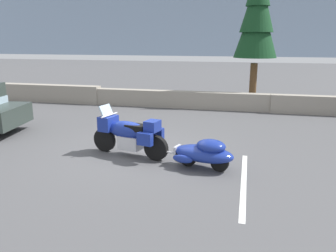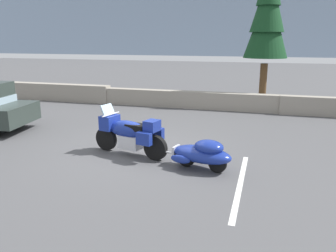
% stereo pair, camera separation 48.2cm
% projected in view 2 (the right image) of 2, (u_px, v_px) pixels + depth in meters
% --- Properties ---
extents(ground_plane, '(80.00, 80.00, 0.00)m').
position_uv_depth(ground_plane, '(136.00, 151.00, 9.65)').
color(ground_plane, '#4C4C4F').
extents(stone_guard_wall, '(24.00, 0.58, 0.87)m').
position_uv_depth(stone_guard_wall, '(172.00, 99.00, 15.73)').
color(stone_guard_wall, gray).
rests_on(stone_guard_wall, ground).
extents(distant_ridgeline, '(240.00, 80.00, 16.00)m').
position_uv_depth(distant_ridgeline, '(260.00, 22.00, 97.29)').
color(distant_ridgeline, '#7F93AD').
rests_on(distant_ridgeline, ground).
extents(touring_motorcycle, '(2.28, 1.07, 1.33)m').
position_uv_depth(touring_motorcycle, '(129.00, 133.00, 9.16)').
color(touring_motorcycle, black).
rests_on(touring_motorcycle, ground).
extents(car_shaped_trailer, '(2.22, 1.05, 0.76)m').
position_uv_depth(car_shaped_trailer, '(202.00, 153.00, 8.16)').
color(car_shaped_trailer, black).
rests_on(car_shaped_trailer, ground).
extents(pine_tree_tall, '(1.98, 1.98, 6.88)m').
position_uv_depth(pine_tree_tall, '(268.00, 11.00, 15.09)').
color(pine_tree_tall, brown).
rests_on(pine_tree_tall, ground).
extents(parking_stripe_marker, '(0.12, 3.60, 0.01)m').
position_uv_depth(parking_stripe_marker, '(240.00, 184.00, 7.42)').
color(parking_stripe_marker, silver).
rests_on(parking_stripe_marker, ground).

